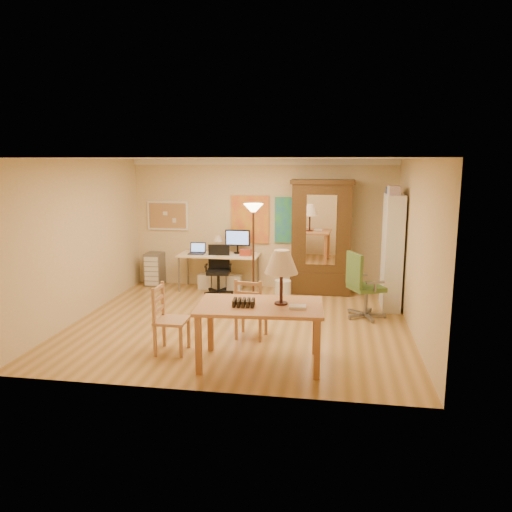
% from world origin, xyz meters
% --- Properties ---
extents(floor, '(5.50, 5.50, 0.00)m').
position_xyz_m(floor, '(0.00, 0.00, 0.00)').
color(floor, olive).
rests_on(floor, ground).
extents(crown_molding, '(5.50, 0.08, 0.12)m').
position_xyz_m(crown_molding, '(0.00, 2.46, 2.64)').
color(crown_molding, white).
rests_on(crown_molding, floor).
extents(corkboard, '(0.90, 0.04, 0.62)m').
position_xyz_m(corkboard, '(-2.05, 2.47, 1.50)').
color(corkboard, tan).
rests_on(corkboard, floor).
extents(art_panel_left, '(0.80, 0.04, 1.00)m').
position_xyz_m(art_panel_left, '(-0.25, 2.47, 1.45)').
color(art_panel_left, yellow).
rests_on(art_panel_left, floor).
extents(art_panel_right, '(0.75, 0.04, 0.95)m').
position_xyz_m(art_panel_right, '(0.65, 2.47, 1.45)').
color(art_panel_right, teal).
rests_on(art_panel_right, floor).
extents(dining_table, '(1.69, 1.09, 1.54)m').
position_xyz_m(dining_table, '(0.68, -1.56, 0.97)').
color(dining_table, brown).
rests_on(dining_table, floor).
extents(ladder_chair_back, '(0.48, 0.46, 0.94)m').
position_xyz_m(ladder_chair_back, '(0.29, -0.63, 0.44)').
color(ladder_chair_back, tan).
rests_on(ladder_chair_back, floor).
extents(ladder_chair_left, '(0.44, 0.46, 0.97)m').
position_xyz_m(ladder_chair_left, '(-0.74, -1.37, 0.45)').
color(ladder_chair_left, tan).
rests_on(ladder_chair_left, floor).
extents(torchiere_lamp, '(0.35, 0.35, 1.92)m').
position_xyz_m(torchiere_lamp, '(0.09, 0.84, 1.54)').
color(torchiere_lamp, '#46281C').
rests_on(torchiere_lamp, floor).
extents(computer_desk, '(1.66, 0.72, 1.25)m').
position_xyz_m(computer_desk, '(-0.81, 2.16, 0.46)').
color(computer_desk, beige).
rests_on(computer_desk, floor).
extents(office_chair_black, '(0.60, 0.60, 0.98)m').
position_xyz_m(office_chair_black, '(-0.79, 1.82, 0.26)').
color(office_chair_black, black).
rests_on(office_chair_black, floor).
extents(office_chair_green, '(0.70, 0.70, 1.14)m').
position_xyz_m(office_chair_green, '(2.04, 0.66, 0.31)').
color(office_chair_green, slate).
rests_on(office_chair_green, floor).
extents(drawer_cart, '(0.35, 0.42, 0.71)m').
position_xyz_m(drawer_cart, '(-2.32, 2.28, 0.35)').
color(drawer_cart, slate).
rests_on(drawer_cart, floor).
extents(armoire, '(1.25, 0.59, 2.30)m').
position_xyz_m(armoire, '(1.25, 2.24, 1.00)').
color(armoire, '#321E0D').
rests_on(armoire, floor).
extents(bookshelf, '(0.31, 0.83, 2.08)m').
position_xyz_m(bookshelf, '(2.55, 1.35, 1.03)').
color(bookshelf, white).
rests_on(bookshelf, floor).
extents(wastebin, '(0.32, 0.32, 0.39)m').
position_xyz_m(wastebin, '(0.55, 1.51, 0.20)').
color(wastebin, silver).
rests_on(wastebin, floor).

